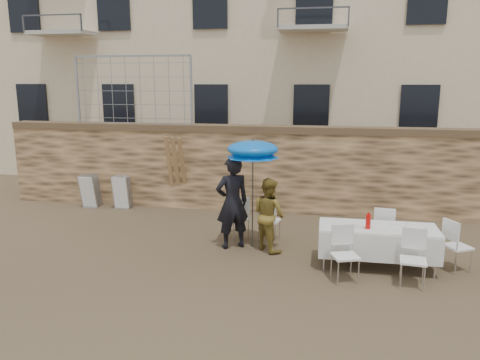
% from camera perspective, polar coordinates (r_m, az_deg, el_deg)
% --- Properties ---
extents(ground, '(80.00, 80.00, 0.00)m').
position_cam_1_polar(ground, '(7.97, -5.84, -13.11)').
color(ground, brown).
rests_on(ground, ground).
extents(stone_wall, '(13.00, 0.50, 2.20)m').
position_cam_1_polar(stone_wall, '(12.31, 0.52, 1.40)').
color(stone_wall, '#926F49').
rests_on(stone_wall, ground).
extents(chain_link_fence, '(3.20, 0.06, 1.80)m').
position_cam_1_polar(chain_link_fence, '(12.95, -12.89, 10.54)').
color(chain_link_fence, gray).
rests_on(chain_link_fence, stone_wall).
extents(man_suit, '(0.83, 0.75, 1.90)m').
position_cam_1_polar(man_suit, '(9.48, -0.94, -2.78)').
color(man_suit, black).
rests_on(man_suit, ground).
extents(woman_dress, '(0.91, 0.91, 1.49)m').
position_cam_1_polar(woman_dress, '(9.42, 3.55, -4.20)').
color(woman_dress, '#AF8E35').
rests_on(woman_dress, ground).
extents(umbrella, '(1.06, 1.06, 2.10)m').
position_cam_1_polar(umbrella, '(9.30, 1.58, 3.40)').
color(umbrella, '#3F3F44').
rests_on(umbrella, ground).
extents(couple_chair_left, '(0.67, 0.67, 0.96)m').
position_cam_1_polar(couple_chair_left, '(10.13, -0.32, -4.57)').
color(couple_chair_left, white).
rests_on(couple_chair_left, ground).
extents(couple_chair_right, '(0.56, 0.56, 0.96)m').
position_cam_1_polar(couple_chair_right, '(10.03, 3.62, -4.77)').
color(couple_chair_right, white).
rests_on(couple_chair_right, ground).
extents(banquet_table, '(2.10, 0.85, 0.78)m').
position_cam_1_polar(banquet_table, '(8.91, 16.50, -5.75)').
color(banquet_table, silver).
rests_on(banquet_table, ground).
extents(soda_bottle, '(0.09, 0.09, 0.26)m').
position_cam_1_polar(soda_bottle, '(8.70, 15.36, -4.92)').
color(soda_bottle, red).
rests_on(soda_bottle, banquet_table).
extents(table_chair_front_left, '(0.61, 0.61, 0.96)m').
position_cam_1_polar(table_chair_front_left, '(8.24, 12.73, -8.87)').
color(table_chair_front_left, white).
rests_on(table_chair_front_left, ground).
extents(table_chair_front_right, '(0.54, 0.54, 0.96)m').
position_cam_1_polar(table_chair_front_right, '(8.36, 20.37, -9.03)').
color(table_chair_front_right, white).
rests_on(table_chair_front_right, ground).
extents(table_chair_back, '(0.54, 0.54, 0.96)m').
position_cam_1_polar(table_chair_back, '(9.77, 17.11, -5.76)').
color(table_chair_back, white).
rests_on(table_chair_back, ground).
extents(table_chair_side, '(0.65, 0.65, 0.96)m').
position_cam_1_polar(table_chair_side, '(9.34, 24.97, -7.20)').
color(table_chair_side, white).
rests_on(table_chair_side, ground).
extents(chair_stack_left, '(0.46, 0.47, 0.92)m').
position_cam_1_polar(chair_stack_left, '(13.39, -17.46, -1.09)').
color(chair_stack_left, white).
rests_on(chair_stack_left, ground).
extents(chair_stack_right, '(0.46, 0.40, 0.92)m').
position_cam_1_polar(chair_stack_right, '(13.00, -13.95, -1.27)').
color(chair_stack_right, white).
rests_on(chair_stack_right, ground).
extents(wood_planks, '(0.70, 0.20, 2.00)m').
position_cam_1_polar(wood_planks, '(12.38, -7.17, 0.90)').
color(wood_planks, '#A37749').
rests_on(wood_planks, ground).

